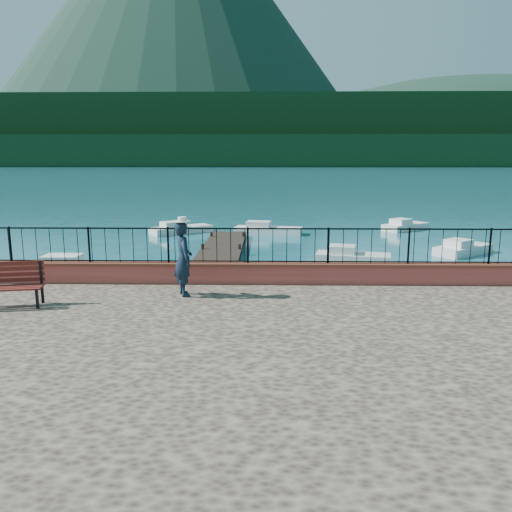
{
  "coord_description": "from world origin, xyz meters",
  "views": [
    {
      "loc": [
        0.2,
        -9.79,
        4.6
      ],
      "look_at": [
        -0.04,
        2.0,
        2.3
      ],
      "focal_mm": 35.0,
      "sensor_mm": 36.0,
      "label": 1
    }
  ],
  "objects_px": {
    "park_bench": "(2,294)",
    "boat_5": "(406,224)",
    "person": "(183,259)",
    "boat_2": "(463,246)",
    "boat_3": "(181,227)",
    "boat_0": "(78,264)",
    "boat_4": "(268,228)",
    "boat_1": "(353,254)"
  },
  "relations": [
    {
      "from": "park_bench",
      "to": "boat_5",
      "type": "distance_m",
      "value": 26.6
    },
    {
      "from": "person",
      "to": "boat_2",
      "type": "bearing_deg",
      "value": -67.48
    },
    {
      "from": "park_bench",
      "to": "boat_3",
      "type": "relative_size",
      "value": 0.5
    },
    {
      "from": "boat_0",
      "to": "boat_5",
      "type": "height_order",
      "value": "same"
    },
    {
      "from": "boat_3",
      "to": "boat_4",
      "type": "height_order",
      "value": "same"
    },
    {
      "from": "boat_5",
      "to": "park_bench",
      "type": "bearing_deg",
      "value": -162.87
    },
    {
      "from": "boat_0",
      "to": "boat_5",
      "type": "bearing_deg",
      "value": 38.87
    },
    {
      "from": "boat_1",
      "to": "boat_5",
      "type": "bearing_deg",
      "value": 76.31
    },
    {
      "from": "boat_2",
      "to": "boat_5",
      "type": "distance_m",
      "value": 8.49
    },
    {
      "from": "person",
      "to": "boat_0",
      "type": "distance_m",
      "value": 9.44
    },
    {
      "from": "boat_2",
      "to": "boat_4",
      "type": "xyz_separation_m",
      "value": [
        -9.56,
        6.5,
        0.0
      ]
    },
    {
      "from": "boat_2",
      "to": "boat_4",
      "type": "distance_m",
      "value": 11.56
    },
    {
      "from": "person",
      "to": "boat_0",
      "type": "xyz_separation_m",
      "value": [
        -5.57,
        7.41,
        -1.74
      ]
    },
    {
      "from": "boat_0",
      "to": "boat_3",
      "type": "distance_m",
      "value": 11.64
    },
    {
      "from": "boat_1",
      "to": "boat_3",
      "type": "relative_size",
      "value": 0.85
    },
    {
      "from": "person",
      "to": "boat_4",
      "type": "height_order",
      "value": "person"
    },
    {
      "from": "boat_5",
      "to": "person",
      "type": "bearing_deg",
      "value": -156.3
    },
    {
      "from": "boat_0",
      "to": "boat_1",
      "type": "relative_size",
      "value": 1.27
    },
    {
      "from": "person",
      "to": "boat_1",
      "type": "distance_m",
      "value": 11.65
    },
    {
      "from": "park_bench",
      "to": "boat_2",
      "type": "bearing_deg",
      "value": 29.67
    },
    {
      "from": "park_bench",
      "to": "boat_4",
      "type": "bearing_deg",
      "value": 62.16
    },
    {
      "from": "park_bench",
      "to": "boat_0",
      "type": "relative_size",
      "value": 0.47
    },
    {
      "from": "boat_2",
      "to": "boat_5",
      "type": "bearing_deg",
      "value": 54.92
    },
    {
      "from": "boat_0",
      "to": "boat_3",
      "type": "height_order",
      "value": "same"
    },
    {
      "from": "boat_0",
      "to": "boat_5",
      "type": "xyz_separation_m",
      "value": [
        16.83,
        13.16,
        0.0
      ]
    },
    {
      "from": "boat_3",
      "to": "boat_4",
      "type": "distance_m",
      "value": 5.48
    },
    {
      "from": "boat_0",
      "to": "boat_1",
      "type": "xyz_separation_m",
      "value": [
        11.56,
        2.43,
        0.0
      ]
    },
    {
      "from": "person",
      "to": "boat_4",
      "type": "distance_m",
      "value": 18.82
    },
    {
      "from": "boat_1",
      "to": "boat_5",
      "type": "distance_m",
      "value": 11.96
    },
    {
      "from": "park_bench",
      "to": "boat_0",
      "type": "distance_m",
      "value": 8.74
    },
    {
      "from": "boat_2",
      "to": "boat_0",
      "type": "bearing_deg",
      "value": 156.67
    },
    {
      "from": "boat_0",
      "to": "boat_2",
      "type": "distance_m",
      "value": 17.96
    },
    {
      "from": "person",
      "to": "boat_5",
      "type": "bearing_deg",
      "value": -51.99
    },
    {
      "from": "boat_4",
      "to": "boat_5",
      "type": "xyz_separation_m",
      "value": [
        9.06,
        1.97,
        0.0
      ]
    },
    {
      "from": "person",
      "to": "boat_2",
      "type": "distance_m",
      "value": 16.97
    },
    {
      "from": "boat_3",
      "to": "boat_5",
      "type": "relative_size",
      "value": 1.14
    },
    {
      "from": "boat_3",
      "to": "boat_5",
      "type": "height_order",
      "value": "same"
    },
    {
      "from": "person",
      "to": "boat_4",
      "type": "relative_size",
      "value": 0.45
    },
    {
      "from": "boat_5",
      "to": "boat_4",
      "type": "bearing_deg",
      "value": 154.66
    },
    {
      "from": "person",
      "to": "boat_3",
      "type": "distance_m",
      "value": 19.19
    },
    {
      "from": "boat_1",
      "to": "boat_3",
      "type": "xyz_separation_m",
      "value": [
        -9.26,
        8.98,
        0.0
      ]
    },
    {
      "from": "person",
      "to": "boat_5",
      "type": "height_order",
      "value": "person"
    }
  ]
}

